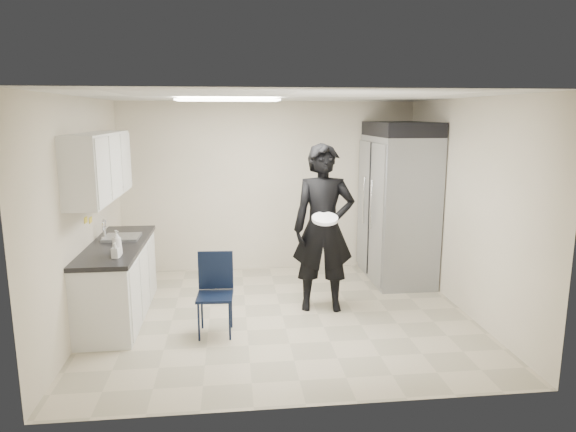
{
  "coord_description": "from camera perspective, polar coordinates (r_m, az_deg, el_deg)",
  "views": [
    {
      "loc": [
        -0.59,
        -5.85,
        2.4
      ],
      "look_at": [
        0.09,
        0.2,
        1.19
      ],
      "focal_mm": 32.0,
      "sensor_mm": 36.0,
      "label": 1
    }
  ],
  "objects": [
    {
      "name": "floor",
      "position": [
        6.35,
        -0.64,
        -11.0
      ],
      "size": [
        4.5,
        4.5,
        0.0
      ],
      "primitive_type": "plane",
      "color": "#B1A58B",
      "rests_on": "ground"
    },
    {
      "name": "soap_bottle_a",
      "position": [
        5.8,
        -18.48,
        -2.87
      ],
      "size": [
        0.15,
        0.15,
        0.28
      ],
      "primitive_type": "imported",
      "rotation": [
        0.0,
        0.0,
        0.62
      ],
      "color": "silver",
      "rests_on": "countertop"
    },
    {
      "name": "sink",
      "position": [
        6.62,
        -17.94,
        -2.72
      ],
      "size": [
        0.42,
        0.4,
        0.14
      ],
      "primitive_type": "cube",
      "color": "gray",
      "rests_on": "countertop"
    },
    {
      "name": "upper_cabinets",
      "position": [
        6.26,
        -20.22,
        5.23
      ],
      "size": [
        0.35,
        1.8,
        0.75
      ],
      "primitive_type": "cube",
      "color": "silver",
      "rests_on": "left_wall"
    },
    {
      "name": "ceiling",
      "position": [
        5.89,
        -0.7,
        13.14
      ],
      "size": [
        4.5,
        4.5,
        0.0
      ],
      "primitive_type": "plane",
      "rotation": [
        3.14,
        0.0,
        0.0
      ],
      "color": "silver",
      "rests_on": "back_wall"
    },
    {
      "name": "right_wall",
      "position": [
        6.6,
        19.16,
        0.97
      ],
      "size": [
        0.0,
        4.0,
        4.0
      ],
      "primitive_type": "plane",
      "rotation": [
        1.57,
        0.0,
        -1.57
      ],
      "color": "beige",
      "rests_on": "floor"
    },
    {
      "name": "soap_bottle_b",
      "position": [
        5.73,
        -18.62,
        -3.64
      ],
      "size": [
        0.09,
        0.09,
        0.17
      ],
      "primitive_type": "imported",
      "rotation": [
        0.0,
        0.0,
        -0.19
      ],
      "color": "#AEADB9",
      "rests_on": "countertop"
    },
    {
      "name": "notice_sticker_right",
      "position": [
        6.49,
        -21.08,
        -0.41
      ],
      "size": [
        0.0,
        0.12,
        0.07
      ],
      "primitive_type": "cube",
      "color": "yellow",
      "rests_on": "left_wall"
    },
    {
      "name": "towel_dispenser",
      "position": [
        7.41,
        -18.54,
        4.57
      ],
      "size": [
        0.22,
        0.3,
        0.35
      ],
      "primitive_type": "cube",
      "color": "black",
      "rests_on": "left_wall"
    },
    {
      "name": "faucet",
      "position": [
        6.63,
        -19.71,
        -1.48
      ],
      "size": [
        0.02,
        0.02,
        0.24
      ],
      "primitive_type": "cylinder",
      "color": "silver",
      "rests_on": "countertop"
    },
    {
      "name": "notice_sticker_left",
      "position": [
        6.29,
        -21.55,
        -0.42
      ],
      "size": [
        0.0,
        0.12,
        0.07
      ],
      "primitive_type": "cube",
      "color": "yellow",
      "rests_on": "left_wall"
    },
    {
      "name": "left_wall",
      "position": [
        6.18,
        -21.9,
        0.12
      ],
      "size": [
        0.0,
        4.0,
        4.0
      ],
      "primitive_type": "plane",
      "rotation": [
        1.57,
        0.0,
        1.57
      ],
      "color": "beige",
      "rests_on": "floor"
    },
    {
      "name": "lower_counter",
      "position": [
        6.51,
        -18.31,
        -7.01
      ],
      "size": [
        0.6,
        1.9,
        0.86
      ],
      "primitive_type": "cube",
      "color": "silver",
      "rests_on": "floor"
    },
    {
      "name": "bucket_lid",
      "position": [
        6.02,
        4.13,
        -0.31
      ],
      "size": [
        0.34,
        0.34,
        0.04
      ],
      "primitive_type": "cylinder",
      "rotation": [
        0.0,
        0.0,
        -0.12
      ],
      "color": "white",
      "rests_on": "man_tuxedo"
    },
    {
      "name": "countertop",
      "position": [
        6.39,
        -18.56,
        -3.13
      ],
      "size": [
        0.64,
        1.95,
        0.05
      ],
      "primitive_type": "cube",
      "color": "black",
      "rests_on": "lower_counter"
    },
    {
      "name": "fridge_compressor",
      "position": [
        7.53,
        12.48,
        9.42
      ],
      "size": [
        0.8,
        1.35,
        0.2
      ],
      "primitive_type": "cube",
      "color": "black",
      "rests_on": "commercial_fridge"
    },
    {
      "name": "folding_chair",
      "position": [
        5.76,
        -8.12,
        -8.84
      ],
      "size": [
        0.41,
        0.41,
        0.88
      ],
      "primitive_type": "cube",
      "rotation": [
        0.0,
        0.0,
        -0.05
      ],
      "color": "black",
      "rests_on": "floor"
    },
    {
      "name": "commercial_fridge",
      "position": [
        7.65,
        12.12,
        0.78
      ],
      "size": [
        0.8,
        1.35,
        2.1
      ],
      "primitive_type": "cube",
      "color": "gray",
      "rests_on": "floor"
    },
    {
      "name": "ceiling_panel",
      "position": [
        6.25,
        -6.69,
        12.68
      ],
      "size": [
        1.2,
        0.6,
        0.02
      ],
      "primitive_type": "cube",
      "color": "white",
      "rests_on": "ceiling"
    },
    {
      "name": "back_wall",
      "position": [
        7.95,
        -2.13,
        3.24
      ],
      "size": [
        4.5,
        0.0,
        4.5
      ],
      "primitive_type": "plane",
      "rotation": [
        1.57,
        0.0,
        0.0
      ],
      "color": "beige",
      "rests_on": "floor"
    },
    {
      "name": "man_tuxedo",
      "position": [
        6.3,
        3.96,
        -1.38
      ],
      "size": [
        0.81,
        0.59,
        2.06
      ],
      "primitive_type": "imported",
      "rotation": [
        0.0,
        0.0,
        -0.12
      ],
      "color": "black",
      "rests_on": "floor"
    }
  ]
}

